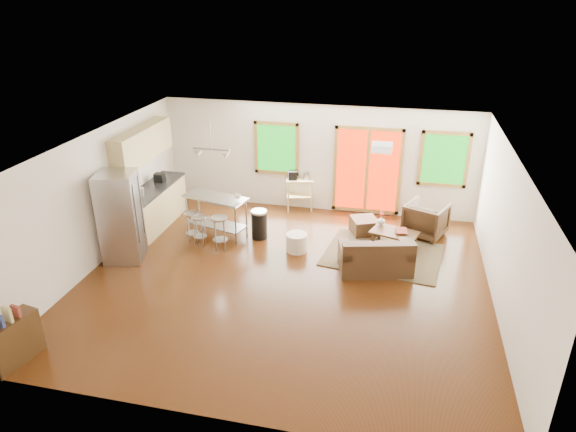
% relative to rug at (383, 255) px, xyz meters
% --- Properties ---
extents(floor, '(7.50, 7.00, 0.02)m').
position_rel_rug_xyz_m(floor, '(-1.76, -1.41, -0.02)').
color(floor, '#321807').
rests_on(floor, ground).
extents(ceiling, '(7.50, 7.00, 0.02)m').
position_rel_rug_xyz_m(ceiling, '(-1.76, -1.41, 2.60)').
color(ceiling, white).
rests_on(ceiling, ground).
extents(back_wall, '(7.50, 0.02, 2.60)m').
position_rel_rug_xyz_m(back_wall, '(-1.76, 2.10, 1.29)').
color(back_wall, silver).
rests_on(back_wall, ground).
extents(left_wall, '(0.02, 7.00, 2.60)m').
position_rel_rug_xyz_m(left_wall, '(-5.52, -1.41, 1.29)').
color(left_wall, silver).
rests_on(left_wall, ground).
extents(right_wall, '(0.02, 7.00, 2.60)m').
position_rel_rug_xyz_m(right_wall, '(2.00, -1.41, 1.29)').
color(right_wall, silver).
rests_on(right_wall, ground).
extents(front_wall, '(7.50, 0.02, 2.60)m').
position_rel_rug_xyz_m(front_wall, '(-1.76, -4.92, 1.29)').
color(front_wall, silver).
rests_on(front_wall, ground).
extents(window_left, '(1.10, 0.05, 1.30)m').
position_rel_rug_xyz_m(window_left, '(-2.76, 2.05, 1.49)').
color(window_left, '#0E5E10').
rests_on(window_left, back_wall).
extents(french_doors, '(1.60, 0.05, 2.10)m').
position_rel_rug_xyz_m(french_doors, '(-0.56, 2.05, 1.09)').
color(french_doors, '#C21600').
rests_on(french_doors, back_wall).
extents(window_right, '(1.10, 0.05, 1.30)m').
position_rel_rug_xyz_m(window_right, '(1.14, 2.05, 1.49)').
color(window_right, '#0E5E10').
rests_on(window_right, back_wall).
extents(rug, '(2.53, 2.07, 0.02)m').
position_rel_rug_xyz_m(rug, '(0.00, 0.00, 0.00)').
color(rug, '#3B5034').
rests_on(rug, floor).
extents(loveseat, '(1.52, 1.09, 0.73)m').
position_rel_rug_xyz_m(loveseat, '(-0.12, -0.69, 0.28)').
color(loveseat, '#322113').
rests_on(loveseat, floor).
extents(coffee_table, '(1.07, 0.83, 0.38)m').
position_rel_rug_xyz_m(coffee_table, '(0.20, 0.38, 0.31)').
color(coffee_table, '#32200E').
rests_on(coffee_table, floor).
extents(armchair, '(1.06, 1.03, 0.84)m').
position_rel_rug_xyz_m(armchair, '(0.85, 1.15, 0.41)').
color(armchair, '#322113').
rests_on(armchair, floor).
extents(ottoman, '(0.71, 0.71, 0.36)m').
position_rel_rug_xyz_m(ottoman, '(-0.48, 0.94, 0.17)').
color(ottoman, '#322113').
rests_on(ottoman, floor).
extents(pouf, '(0.51, 0.51, 0.38)m').
position_rel_rug_xyz_m(pouf, '(-1.78, -0.20, 0.18)').
color(pouf, silver).
rests_on(pouf, floor).
extents(vase, '(0.22, 0.22, 0.28)m').
position_rel_rug_xyz_m(vase, '(-0.11, 0.67, 0.49)').
color(vase, silver).
rests_on(vase, coffee_table).
extents(book, '(0.24, 0.06, 0.32)m').
position_rel_rug_xyz_m(book, '(0.21, 0.36, 0.55)').
color(book, maroon).
rests_on(book, coffee_table).
extents(cabinets, '(0.64, 2.24, 2.30)m').
position_rel_rug_xyz_m(cabinets, '(-5.25, 0.30, 0.92)').
color(cabinets, tan).
rests_on(cabinets, floor).
extents(refrigerator, '(0.89, 0.87, 1.84)m').
position_rel_rug_xyz_m(refrigerator, '(-5.10, -1.28, 0.91)').
color(refrigerator, '#B7BABC').
rests_on(refrigerator, floor).
extents(island, '(1.51, 0.91, 0.90)m').
position_rel_rug_xyz_m(island, '(-3.68, 0.20, 0.60)').
color(island, '#B7BABC').
rests_on(island, floor).
extents(cup, '(0.15, 0.13, 0.13)m').
position_rel_rug_xyz_m(cup, '(-3.13, 0.08, 1.00)').
color(cup, white).
rests_on(cup, island).
extents(bar_stool_a, '(0.40, 0.40, 0.68)m').
position_rel_rug_xyz_m(bar_stool_a, '(-4.06, -0.27, 0.49)').
color(bar_stool_a, '#B7BABC').
rests_on(bar_stool_a, floor).
extents(bar_stool_b, '(0.34, 0.34, 0.66)m').
position_rel_rug_xyz_m(bar_stool_b, '(-3.85, -0.38, 0.48)').
color(bar_stool_b, '#B7BABC').
rests_on(bar_stool_b, floor).
extents(bar_stool_c, '(0.44, 0.44, 0.74)m').
position_rel_rug_xyz_m(bar_stool_c, '(-3.36, -0.49, 0.54)').
color(bar_stool_c, '#B7BABC').
rests_on(bar_stool_c, floor).
extents(trash_can, '(0.46, 0.46, 0.65)m').
position_rel_rug_xyz_m(trash_can, '(-2.70, 0.22, 0.32)').
color(trash_can, black).
rests_on(trash_can, floor).
extents(kitchen_cart, '(0.75, 0.58, 1.01)m').
position_rel_rug_xyz_m(kitchen_cart, '(-2.18, 1.94, 0.68)').
color(kitchen_cart, tan).
rests_on(kitchen_cart, floor).
extents(bookshelf, '(0.47, 0.86, 0.96)m').
position_rel_rug_xyz_m(bookshelf, '(-5.11, -4.51, 0.36)').
color(bookshelf, '#32200E').
rests_on(bookshelf, floor).
extents(ceiling_flush, '(0.35, 0.35, 0.12)m').
position_rel_rug_xyz_m(ceiling_flush, '(-0.16, -0.81, 2.52)').
color(ceiling_flush, white).
rests_on(ceiling_flush, ceiling).
extents(pendant_light, '(0.80, 0.18, 0.79)m').
position_rel_rug_xyz_m(pendant_light, '(-3.66, 0.09, 1.89)').
color(pendant_light, gray).
rests_on(pendant_light, ceiling).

